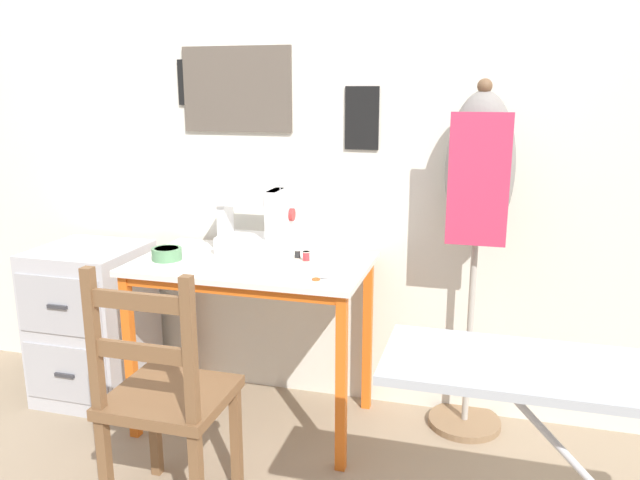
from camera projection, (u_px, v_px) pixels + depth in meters
The scene contains 11 objects.
ground_plane at pixel (230, 456), 2.57m from camera, with size 14.00×14.00×0.00m, color gray.
wall_back at pixel (278, 133), 2.88m from camera, with size 10.00×0.07×2.55m.
sewing_table at pixel (251, 284), 2.68m from camera, with size 1.00×0.59×0.76m.
sewing_machine at pixel (260, 223), 2.76m from camera, with size 0.34×0.19×0.31m.
fabric_bowl at pixel (167, 253), 2.68m from camera, with size 0.13×0.13×0.05m.
scissors at pixel (322, 279), 2.40m from camera, with size 0.12×0.06×0.01m.
thread_spool_near_machine at pixel (298, 254), 2.70m from camera, with size 0.03×0.03×0.04m.
thread_spool_mid_table at pixel (306, 256), 2.66m from camera, with size 0.04×0.04×0.04m.
wooden_chair at pixel (166, 399), 2.13m from camera, with size 0.40×0.38×0.94m.
filing_cabinet at pixel (93, 323), 3.01m from camera, with size 0.47×0.48×0.75m.
dress_form at pixel (478, 193), 2.56m from camera, with size 0.32×0.32×1.51m.
Camera 1 is at (0.97, -2.10, 1.48)m, focal length 35.00 mm.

